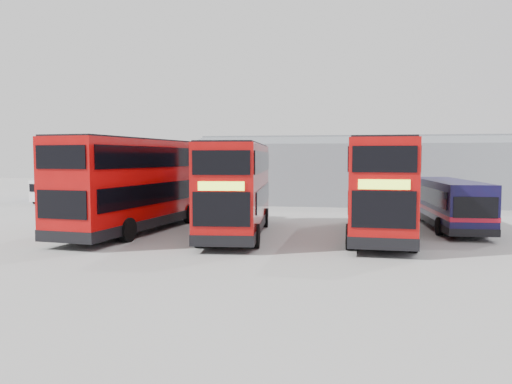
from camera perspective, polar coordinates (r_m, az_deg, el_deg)
name	(u,v)px	position (r m, az deg, el deg)	size (l,w,h in m)	color
ground_plane	(231,232)	(26.28, -2.88, -4.61)	(120.00, 120.00, 0.00)	gray
office_block	(127,172)	(47.66, -14.50, 2.25)	(12.30, 8.32, 5.12)	navy
maintenance_shed	(370,172)	(45.38, 12.85, 2.22)	(30.50, 12.00, 5.89)	gray
double_decker_left	(134,186)	(26.88, -13.74, 0.69)	(4.10, 11.79, 4.89)	#A70909
double_decker_centre	(237,190)	(25.25, -2.17, 0.28)	(3.67, 11.10, 4.61)	#A70909
double_decker_right	(379,189)	(25.30, 13.86, 0.38)	(3.17, 11.42, 4.79)	#A70909
single_decker_blue	(448,204)	(29.54, 21.13, -1.34)	(2.74, 9.92, 2.66)	#0C0C35
panel_van	(57,190)	(46.15, -21.82, 0.24)	(2.38, 4.81, 2.03)	white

